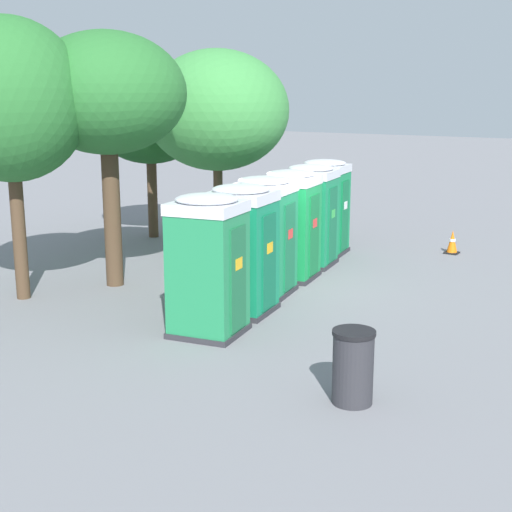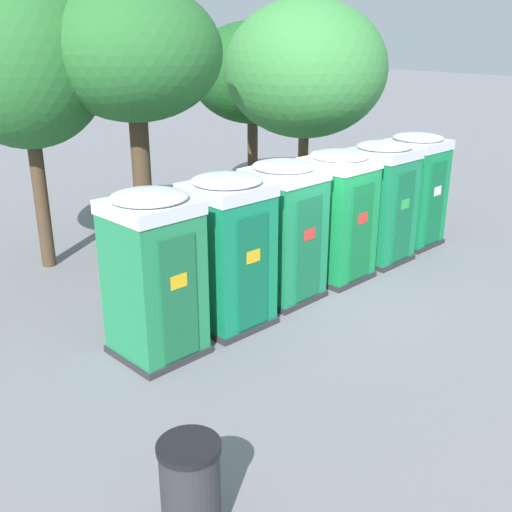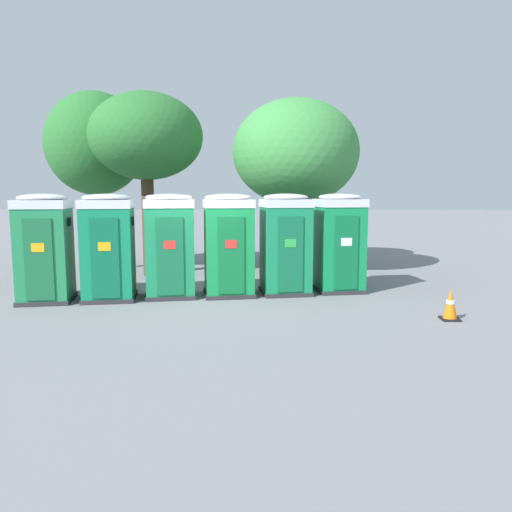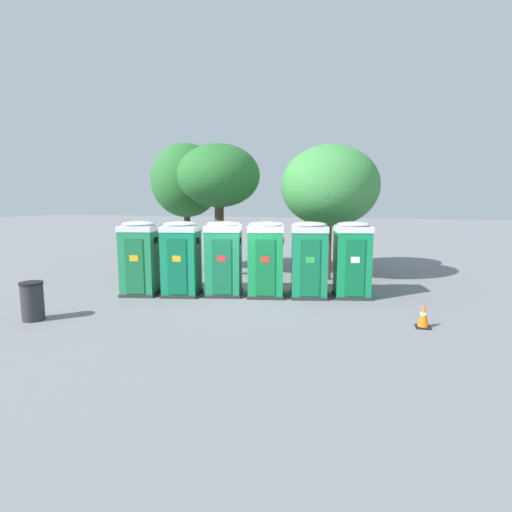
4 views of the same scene
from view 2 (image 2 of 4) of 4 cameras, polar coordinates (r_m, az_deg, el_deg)
ground_plane at (r=11.65m, az=5.16°, el=-2.86°), size 120.00×120.00×0.00m
portapotty_0 at (r=8.85m, az=-9.69°, el=-1.75°), size 1.39×1.40×2.54m
portapotty_1 at (r=9.68m, az=-2.68°, el=0.46°), size 1.40×1.39×2.54m
portapotty_2 at (r=10.72m, az=2.67°, el=2.44°), size 1.43×1.42×2.54m
portapotty_3 at (r=11.73m, az=7.76°, el=3.86°), size 1.42×1.41×2.54m
portapotty_4 at (r=12.87m, az=11.78°, el=5.08°), size 1.40×1.40×2.54m
portapotty_5 at (r=14.11m, az=14.79°, el=6.16°), size 1.37×1.39×2.54m
street_tree_0 at (r=17.29m, az=-0.34°, el=16.98°), size 3.48×3.48×4.96m
street_tree_1 at (r=12.59m, az=-21.25°, el=16.84°), size 3.13×3.13×5.75m
street_tree_2 at (r=12.35m, az=-11.56°, el=18.25°), size 3.43×3.43×5.56m
street_tree_3 at (r=15.08m, az=4.73°, el=17.28°), size 3.91×3.91×5.43m
trash_can at (r=6.08m, az=-6.23°, el=-21.33°), size 0.60×0.60×1.06m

